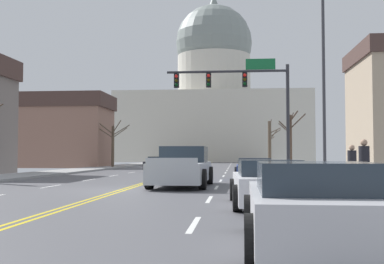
{
  "coord_description": "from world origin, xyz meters",
  "views": [
    {
      "loc": [
        4.33,
        -17.79,
        1.35
      ],
      "look_at": [
        0.01,
        28.53,
        3.53
      ],
      "focal_mm": 44.86,
      "sensor_mm": 36.0,
      "label": 1
    }
  ],
  "objects_px": {
    "sedan_near_03": "(312,206)",
    "pedestrian_00": "(364,163)",
    "signal_gantry": "(245,90)",
    "sedan_oncoming_02": "(190,160)",
    "street_lamp_right": "(317,67)",
    "sedan_near_02": "(268,184)",
    "sedan_oncoming_00": "(160,164)",
    "pickup_truck_near_01": "(182,168)",
    "pedestrian_01": "(352,163)",
    "sedan_near_00": "(254,169)",
    "sedan_oncoming_01": "(177,161)"
  },
  "relations": [
    {
      "from": "sedan_near_03",
      "to": "pedestrian_00",
      "type": "height_order",
      "value": "pedestrian_00"
    },
    {
      "from": "signal_gantry",
      "to": "sedan_oncoming_02",
      "type": "xyz_separation_m",
      "value": [
        -6.82,
        32.91,
        -4.85
      ]
    },
    {
      "from": "signal_gantry",
      "to": "street_lamp_right",
      "type": "height_order",
      "value": "street_lamp_right"
    },
    {
      "from": "signal_gantry",
      "to": "street_lamp_right",
      "type": "distance_m",
      "value": 9.79
    },
    {
      "from": "sedan_near_02",
      "to": "sedan_oncoming_00",
      "type": "height_order",
      "value": "sedan_near_02"
    },
    {
      "from": "pickup_truck_near_01",
      "to": "pedestrian_01",
      "type": "height_order",
      "value": "pedestrian_01"
    },
    {
      "from": "street_lamp_right",
      "to": "pedestrian_00",
      "type": "bearing_deg",
      "value": -84.94
    },
    {
      "from": "pickup_truck_near_01",
      "to": "pedestrian_01",
      "type": "relative_size",
      "value": 3.65
    },
    {
      "from": "sedan_oncoming_00",
      "to": "sedan_oncoming_02",
      "type": "bearing_deg",
      "value": 90.21
    },
    {
      "from": "street_lamp_right",
      "to": "sedan_near_00",
      "type": "height_order",
      "value": "street_lamp_right"
    },
    {
      "from": "signal_gantry",
      "to": "pickup_truck_near_01",
      "type": "xyz_separation_m",
      "value": [
        -2.85,
        -10.61,
        -4.72
      ]
    },
    {
      "from": "sedan_oncoming_02",
      "to": "pedestrian_01",
      "type": "relative_size",
      "value": 2.95
    },
    {
      "from": "pedestrian_01",
      "to": "signal_gantry",
      "type": "bearing_deg",
      "value": 108.75
    },
    {
      "from": "sedan_near_03",
      "to": "sedan_oncoming_02",
      "type": "bearing_deg",
      "value": 97.42
    },
    {
      "from": "pickup_truck_near_01",
      "to": "sedan_near_03",
      "type": "xyz_separation_m",
      "value": [
        3.41,
        -13.16,
        -0.16
      ]
    },
    {
      "from": "sedan_near_02",
      "to": "pedestrian_01",
      "type": "height_order",
      "value": "pedestrian_01"
    },
    {
      "from": "signal_gantry",
      "to": "sedan_oncoming_02",
      "type": "height_order",
      "value": "signal_gantry"
    },
    {
      "from": "sedan_near_00",
      "to": "pedestrian_00",
      "type": "relative_size",
      "value": 2.74
    },
    {
      "from": "pedestrian_01",
      "to": "sedan_near_03",
      "type": "bearing_deg",
      "value": -105.68
    },
    {
      "from": "sedan_near_00",
      "to": "sedan_near_03",
      "type": "xyz_separation_m",
      "value": [
        0.18,
        -18.88,
        0.04
      ]
    },
    {
      "from": "signal_gantry",
      "to": "sedan_oncoming_00",
      "type": "xyz_separation_m",
      "value": [
        -6.72,
        7.34,
        -4.91
      ]
    },
    {
      "from": "sedan_near_00",
      "to": "pedestrian_01",
      "type": "relative_size",
      "value": 2.93
    },
    {
      "from": "sedan_near_02",
      "to": "pedestrian_01",
      "type": "distance_m",
      "value": 7.44
    },
    {
      "from": "signal_gantry",
      "to": "pedestrian_00",
      "type": "relative_size",
      "value": 4.64
    },
    {
      "from": "pickup_truck_near_01",
      "to": "sedan_oncoming_02",
      "type": "xyz_separation_m",
      "value": [
        -3.97,
        43.51,
        -0.13
      ]
    },
    {
      "from": "sedan_oncoming_02",
      "to": "street_lamp_right",
      "type": "bearing_deg",
      "value": -76.86
    },
    {
      "from": "sedan_near_02",
      "to": "sedan_oncoming_00",
      "type": "relative_size",
      "value": 1.02
    },
    {
      "from": "sedan_oncoming_00",
      "to": "sedan_near_02",
      "type": "bearing_deg",
      "value": -74.63
    },
    {
      "from": "sedan_near_00",
      "to": "pickup_truck_near_01",
      "type": "xyz_separation_m",
      "value": [
        -3.23,
        -5.72,
        0.2
      ]
    },
    {
      "from": "sedan_oncoming_00",
      "to": "sedan_near_00",
      "type": "bearing_deg",
      "value": -59.83
    },
    {
      "from": "sedan_oncoming_01",
      "to": "sedan_oncoming_02",
      "type": "height_order",
      "value": "sedan_oncoming_02"
    },
    {
      "from": "sedan_near_03",
      "to": "sedan_oncoming_00",
      "type": "height_order",
      "value": "sedan_near_03"
    },
    {
      "from": "signal_gantry",
      "to": "sedan_near_02",
      "type": "relative_size",
      "value": 1.75
    },
    {
      "from": "pickup_truck_near_01",
      "to": "sedan_near_02",
      "type": "height_order",
      "value": "pickup_truck_near_01"
    },
    {
      "from": "signal_gantry",
      "to": "pedestrian_00",
      "type": "bearing_deg",
      "value": -76.76
    },
    {
      "from": "sedan_near_00",
      "to": "sedan_oncoming_01",
      "type": "bearing_deg",
      "value": 106.5
    },
    {
      "from": "street_lamp_right",
      "to": "sedan_near_02",
      "type": "distance_m",
      "value": 10.35
    },
    {
      "from": "sedan_near_00",
      "to": "sedan_near_03",
      "type": "distance_m",
      "value": 18.88
    },
    {
      "from": "sedan_oncoming_01",
      "to": "signal_gantry",
      "type": "bearing_deg",
      "value": -70.66
    },
    {
      "from": "pedestrian_00",
      "to": "sedan_oncoming_00",
      "type": "bearing_deg",
      "value": 114.62
    },
    {
      "from": "sedan_near_00",
      "to": "sedan_near_02",
      "type": "bearing_deg",
      "value": -90.47
    },
    {
      "from": "signal_gantry",
      "to": "sedan_oncoming_00",
      "type": "distance_m",
      "value": 11.1
    },
    {
      "from": "sedan_near_02",
      "to": "pedestrian_01",
      "type": "relative_size",
      "value": 2.85
    },
    {
      "from": "pickup_truck_near_01",
      "to": "sedan_near_03",
      "type": "distance_m",
      "value": 13.6
    },
    {
      "from": "sedan_oncoming_01",
      "to": "pedestrian_01",
      "type": "xyz_separation_m",
      "value": [
        10.77,
        -31.06,
        0.4
      ]
    },
    {
      "from": "pickup_truck_near_01",
      "to": "pedestrian_00",
      "type": "relative_size",
      "value": 3.41
    },
    {
      "from": "sedan_near_03",
      "to": "sedan_oncoming_01",
      "type": "distance_m",
      "value": 43.79
    },
    {
      "from": "street_lamp_right",
      "to": "sedan_near_00",
      "type": "distance_m",
      "value": 6.97
    },
    {
      "from": "street_lamp_right",
      "to": "sedan_oncoming_02",
      "type": "relative_size",
      "value": 1.85
    },
    {
      "from": "sedan_near_00",
      "to": "sedan_near_02",
      "type": "relative_size",
      "value": 1.03
    }
  ]
}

